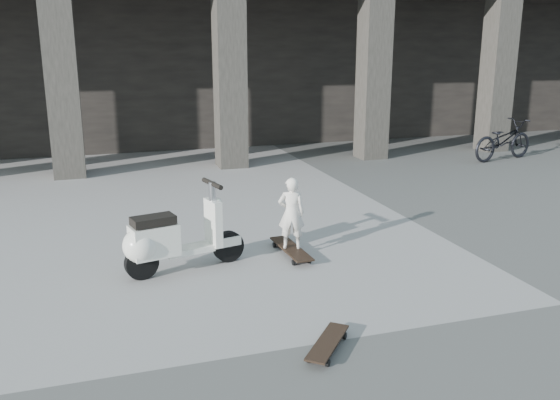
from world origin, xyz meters
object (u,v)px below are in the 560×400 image
object	(u,v)px
child	(291,213)
longboard	(291,249)
skateboard_spare	(328,343)
scooter	(165,241)
bicycle	(503,140)

from	to	relation	value
child	longboard	bearing A→B (deg)	-160.92
longboard	skateboard_spare	distance (m)	2.60
scooter	longboard	bearing A→B (deg)	-7.57
longboard	skateboard_spare	bearing A→B (deg)	166.24
longboard	child	xyz separation A→B (m)	(-0.00, 0.00, 0.51)
longboard	skateboard_spare	size ratio (longest dim) A/B	1.46
longboard	bicycle	xyz separation A→B (m)	(7.11, 4.81, 0.41)
longboard	skateboard_spare	xyz separation A→B (m)	(-0.51, -2.55, -0.01)
skateboard_spare	bicycle	xyz separation A→B (m)	(7.62, 7.36, 0.42)
skateboard_spare	child	distance (m)	2.65
scooter	skateboard_spare	bearing A→B (deg)	-76.49
child	bicycle	xyz separation A→B (m)	(7.11, 4.81, -0.10)
bicycle	skateboard_spare	bearing A→B (deg)	121.68
scooter	bicycle	bearing A→B (deg)	16.22
skateboard_spare	bicycle	bearing A→B (deg)	-6.19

